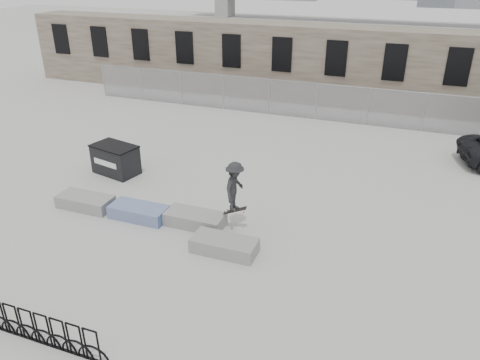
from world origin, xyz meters
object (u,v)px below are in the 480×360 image
planter_center_left (139,211)px  planter_offset (224,245)px  planter_far_left (86,201)px  planter_center_right (195,219)px  skateboarder (235,187)px  bike_rack (20,323)px  dumpster (116,159)px

planter_center_left → planter_offset: bearing=-13.9°
planter_far_left → planter_offset: same height
planter_far_left → planter_center_right: same height
planter_far_left → skateboarder: (5.54, 0.54, 1.30)m
planter_center_left → skateboarder: skateboarder is taller
planter_offset → bike_rack: (-3.13, -4.97, 0.19)m
planter_center_left → planter_center_right: bearing=6.8°
planter_center_right → bike_rack: 6.30m
planter_far_left → planter_center_right: size_ratio=1.00×
planter_center_left → planter_offset: same height
planter_center_left → dumpster: 4.05m
planter_center_left → bike_rack: 5.86m
planter_offset → planter_center_right: bearing=143.8°
bike_rack → planter_far_left: bearing=114.0°
planter_center_right → dumpster: (-4.85, 2.63, 0.37)m
planter_offset → skateboarder: (-0.18, 1.38, 1.30)m
planter_center_left → dumpster: (-2.83, 2.87, 0.37)m
bike_rack → dumpster: bearing=110.4°
planter_offset → dumpster: dumpster is taller
planter_far_left → skateboarder: size_ratio=1.08×
bike_rack → skateboarder: 7.09m
planter_far_left → dumpster: 3.00m
planter_far_left → bike_rack: bearing=-66.0°
dumpster → bike_rack: (3.24, -8.72, -0.18)m
planter_center_left → bike_rack: bike_rack is taller
planter_center_right → skateboarder: bearing=11.3°
bike_rack → skateboarder: skateboarder is taller
planter_center_right → planter_far_left: bearing=-176.3°
planter_offset → bike_rack: 5.88m
planter_center_left → skateboarder: (3.36, 0.51, 1.30)m
planter_far_left → bike_rack: 6.36m
planter_center_left → planter_center_right: size_ratio=1.00×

